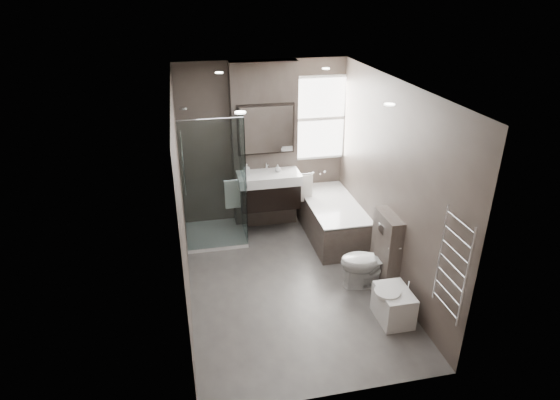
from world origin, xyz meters
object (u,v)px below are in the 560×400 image
object	(u,v)px
bidet	(393,304)
vanity	(269,189)
bathtub	(332,218)
toilet	(368,262)

from	to	relation	value
bidet	vanity	bearing A→B (deg)	112.95
vanity	bidet	size ratio (longest dim) A/B	1.84
bathtub	toilet	bearing A→B (deg)	-88.12
bathtub	toilet	world-z (taller)	toilet
toilet	bidet	xyz separation A→B (m)	(0.04, -0.70, -0.15)
toilet	bathtub	bearing A→B (deg)	-166.91
toilet	bidet	bearing A→B (deg)	14.81
vanity	toilet	xyz separation A→B (m)	(0.97, -1.69, -0.38)
bidet	bathtub	bearing A→B (deg)	92.47
vanity	bathtub	world-z (taller)	vanity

